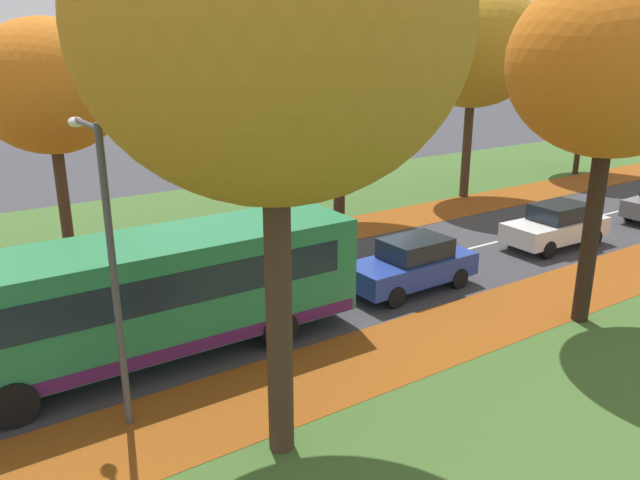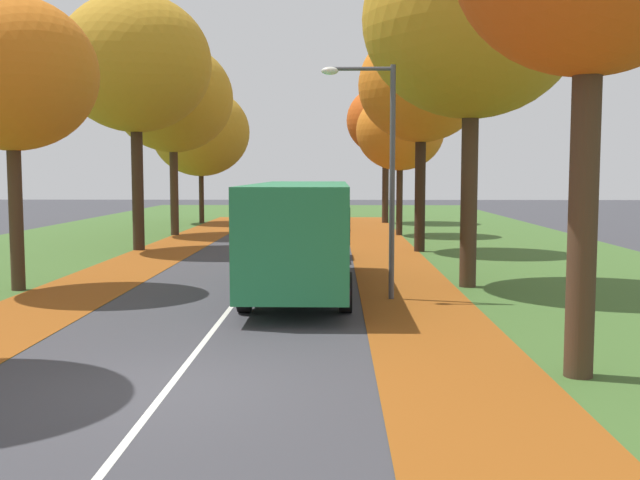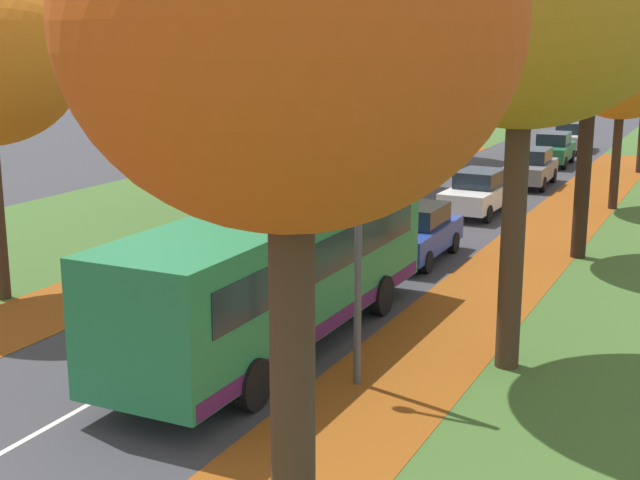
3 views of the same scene
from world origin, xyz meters
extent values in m
plane|color=#38383D|center=(0.00, 0.00, 0.00)|extent=(160.00, 160.00, 0.00)
cube|color=#3D6028|center=(-9.20, 20.00, 0.00)|extent=(12.00, 90.00, 0.01)
cube|color=#8C4714|center=(-4.60, 14.00, 0.01)|extent=(2.80, 60.00, 0.00)
cube|color=#3D6028|center=(9.20, 20.00, 0.00)|extent=(12.00, 90.00, 0.01)
cube|color=#8C4714|center=(4.60, 14.00, 0.01)|extent=(2.80, 60.00, 0.00)
cube|color=silver|center=(0.00, 20.00, 0.00)|extent=(0.12, 80.00, 0.01)
cylinder|color=#422D1E|center=(-6.32, 9.49, 2.11)|extent=(0.38, 0.38, 4.23)
ellipsoid|color=orange|center=(-6.32, 9.49, 5.99)|extent=(4.69, 4.69, 4.22)
cylinder|color=#382619|center=(-5.81, 20.40, 2.72)|extent=(0.49, 0.49, 5.44)
ellipsoid|color=#B27F1E|center=(-5.81, 20.40, 7.82)|extent=(6.34, 6.34, 5.71)
cylinder|color=#422D1E|center=(-5.93, 28.08, 2.40)|extent=(0.43, 0.43, 4.81)
ellipsoid|color=#B27F1E|center=(-5.93, 28.08, 7.16)|extent=(6.26, 6.26, 5.64)
cylinder|color=#382619|center=(-6.20, 37.52, 1.77)|extent=(0.32, 0.32, 3.53)
ellipsoid|color=#B27F1E|center=(-6.20, 37.52, 5.90)|extent=(6.33, 6.33, 5.69)
cylinder|color=#422D1E|center=(6.46, 0.85, 2.54)|extent=(0.46, 0.46, 5.08)
cylinder|color=#422D1E|center=(6.35, 10.38, 2.63)|extent=(0.47, 0.47, 5.26)
ellipsoid|color=#B27F1E|center=(6.35, 10.38, 7.57)|extent=(6.16, 6.16, 5.54)
cylinder|color=black|center=(6.05, 20.09, 2.46)|extent=(0.44, 0.44, 4.92)
ellipsoid|color=orange|center=(6.05, 20.09, 6.86)|extent=(5.17, 5.17, 4.66)
cylinder|color=#382619|center=(5.90, 28.28, 1.87)|extent=(0.34, 0.34, 3.74)
ellipsoid|color=orange|center=(5.90, 28.28, 5.46)|extent=(4.59, 4.59, 4.13)
cylinder|color=#382619|center=(5.80, 38.03, 2.38)|extent=(0.43, 0.43, 4.76)
ellipsoid|color=#C64C14|center=(5.80, 38.03, 6.67)|extent=(5.11, 5.11, 4.60)
cylinder|color=#47474C|center=(4.00, 8.21, 3.00)|extent=(0.14, 0.14, 6.00)
cylinder|color=#47474C|center=(3.20, 8.21, 5.90)|extent=(1.60, 0.10, 0.10)
ellipsoid|color=silver|center=(2.40, 8.21, 5.85)|extent=(0.44, 0.28, 0.20)
cube|color=#237A47|center=(1.61, 9.55, 1.73)|extent=(2.53, 10.41, 2.50)
cube|color=#19232D|center=(1.59, 4.41, 2.08)|extent=(2.30, 0.11, 1.30)
cube|color=#19232D|center=(1.61, 9.55, 2.13)|extent=(2.56, 9.16, 0.80)
cube|color=#4C1951|center=(1.61, 9.55, 0.66)|extent=(2.55, 10.20, 0.32)
cylinder|color=black|center=(2.79, 6.32, 0.48)|extent=(0.30, 0.96, 0.96)
cylinder|color=black|center=(0.41, 6.32, 0.48)|extent=(0.30, 0.96, 0.96)
cylinder|color=black|center=(2.80, 12.40, 0.48)|extent=(0.30, 0.96, 0.96)
cylinder|color=black|center=(0.43, 12.41, 0.48)|extent=(0.30, 0.96, 0.96)
cube|color=#233D9E|center=(1.75, 17.71, 0.67)|extent=(1.76, 4.22, 0.70)
cube|color=#19232D|center=(1.75, 17.86, 1.32)|extent=(1.47, 2.04, 0.60)
cylinder|color=black|center=(2.55, 16.42, 0.32)|extent=(0.23, 0.64, 0.64)
cylinder|color=black|center=(0.99, 16.39, 0.32)|extent=(0.23, 0.64, 0.64)
cylinder|color=black|center=(2.52, 19.02, 0.32)|extent=(0.23, 0.64, 0.64)
cylinder|color=black|center=(0.95, 19.00, 0.32)|extent=(0.23, 0.64, 0.64)
cube|color=silver|center=(1.56, 25.03, 0.67)|extent=(1.85, 4.26, 0.70)
cube|color=#19232D|center=(1.56, 25.18, 1.32)|extent=(1.52, 2.07, 0.60)
cylinder|color=black|center=(2.29, 23.70, 0.32)|extent=(0.24, 0.65, 0.64)
cylinder|color=black|center=(0.73, 23.75, 0.32)|extent=(0.24, 0.65, 0.64)
cylinder|color=black|center=(2.39, 26.30, 0.32)|extent=(0.24, 0.65, 0.64)
cylinder|color=black|center=(0.82, 26.36, 0.32)|extent=(0.24, 0.65, 0.64)
cube|color=slate|center=(1.89, 32.03, 0.67)|extent=(1.84, 4.26, 0.70)
cube|color=#19232D|center=(1.89, 32.18, 1.32)|extent=(1.51, 2.06, 0.60)
cylinder|color=black|center=(2.72, 30.76, 0.32)|extent=(0.24, 0.65, 0.64)
cylinder|color=black|center=(1.16, 30.71, 0.32)|extent=(0.24, 0.65, 0.64)
cylinder|color=black|center=(2.63, 33.36, 0.32)|extent=(0.24, 0.65, 0.64)
cylinder|color=black|center=(1.07, 33.31, 0.32)|extent=(0.24, 0.65, 0.64)
cube|color=#1E6038|center=(1.50, 38.73, 0.67)|extent=(1.88, 4.27, 0.70)
cube|color=#19232D|center=(1.49, 38.88, 1.32)|extent=(1.53, 2.08, 0.60)
cylinder|color=black|center=(2.33, 37.46, 0.32)|extent=(0.25, 0.65, 0.64)
cylinder|color=black|center=(0.77, 37.40, 0.32)|extent=(0.25, 0.65, 0.64)
cylinder|color=black|center=(2.22, 40.07, 0.32)|extent=(0.25, 0.65, 0.64)
cylinder|color=black|center=(0.66, 40.00, 0.32)|extent=(0.25, 0.65, 0.64)
cube|color=#B7BABF|center=(1.35, 44.44, 0.67)|extent=(1.71, 4.20, 0.70)
cube|color=#19232D|center=(1.35, 44.59, 1.32)|extent=(1.45, 2.02, 0.60)
cylinder|color=black|center=(2.14, 43.14, 0.32)|extent=(0.22, 0.64, 0.64)
cylinder|color=black|center=(0.57, 43.13, 0.32)|extent=(0.22, 0.64, 0.64)
cylinder|color=black|center=(2.13, 45.74, 0.32)|extent=(0.22, 0.64, 0.64)
cylinder|color=black|center=(0.57, 45.74, 0.32)|extent=(0.22, 0.64, 0.64)
camera|label=1|loc=(15.13, 5.36, 7.33)|focal=35.00mm
camera|label=2|loc=(2.55, -11.04, 3.27)|focal=42.00mm
camera|label=3|loc=(10.32, -6.51, 6.61)|focal=50.00mm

